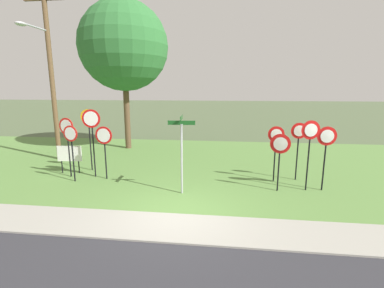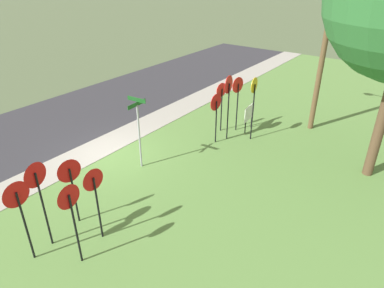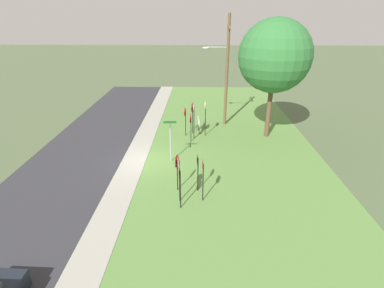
{
  "view_description": "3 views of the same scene",
  "coord_description": "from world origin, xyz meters",
  "px_view_note": "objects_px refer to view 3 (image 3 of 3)",
  "views": [
    {
      "loc": [
        1.43,
        -7.65,
        3.8
      ],
      "look_at": [
        0.18,
        2.58,
        1.71
      ],
      "focal_mm": 25.65,
      "sensor_mm": 36.0,
      "label": 1
    },
    {
      "loc": [
        8.11,
        10.15,
        7.12
      ],
      "look_at": [
        -0.71,
        3.7,
        1.37
      ],
      "focal_mm": 32.31,
      "sensor_mm": 36.0,
      "label": 2
    },
    {
      "loc": [
        17.6,
        3.55,
        9.1
      ],
      "look_at": [
        -0.1,
        3.11,
        1.3
      ],
      "focal_mm": 27.76,
      "sensor_mm": 36.0,
      "label": 3
    }
  ],
  "objects_px": {
    "stop_sign_near_right": "(205,111)",
    "utility_pole": "(225,68)",
    "yield_sign_far_left": "(179,168)",
    "yield_sign_far_right": "(203,171)",
    "stop_sign_far_center": "(192,112)",
    "yield_sign_near_left": "(179,177)",
    "notice_board": "(199,122)",
    "stop_sign_far_left": "(190,121)",
    "stop_sign_near_left": "(194,112)",
    "street_name_post": "(170,138)",
    "oak_tree_left": "(275,56)",
    "stop_sign_far_right": "(185,116)",
    "yield_sign_center": "(177,164)",
    "yield_sign_near_right": "(197,164)"
  },
  "relations": [
    {
      "from": "notice_board",
      "to": "yield_sign_far_left",
      "type": "bearing_deg",
      "value": -11.48
    },
    {
      "from": "stop_sign_near_left",
      "to": "stop_sign_near_right",
      "type": "height_order",
      "value": "stop_sign_near_left"
    },
    {
      "from": "stop_sign_near_left",
      "to": "oak_tree_left",
      "type": "xyz_separation_m",
      "value": [
        -0.61,
        5.85,
        4.09
      ]
    },
    {
      "from": "yield_sign_far_left",
      "to": "yield_sign_center",
      "type": "relative_size",
      "value": 1.22
    },
    {
      "from": "stop_sign_near_right",
      "to": "yield_sign_near_left",
      "type": "xyz_separation_m",
      "value": [
        9.82,
        -1.4,
        -0.25
      ]
    },
    {
      "from": "stop_sign_far_left",
      "to": "street_name_post",
      "type": "height_order",
      "value": "street_name_post"
    },
    {
      "from": "stop_sign_near_right",
      "to": "yield_sign_far_right",
      "type": "distance_m",
      "value": 9.14
    },
    {
      "from": "stop_sign_near_right",
      "to": "notice_board",
      "type": "height_order",
      "value": "stop_sign_near_right"
    },
    {
      "from": "stop_sign_far_right",
      "to": "yield_sign_far_left",
      "type": "xyz_separation_m",
      "value": [
        9.18,
        0.1,
        0.3
      ]
    },
    {
      "from": "stop_sign_near_right",
      "to": "street_name_post",
      "type": "distance_m",
      "value": 5.2
    },
    {
      "from": "yield_sign_center",
      "to": "stop_sign_far_left",
      "type": "bearing_deg",
      "value": -174.91
    },
    {
      "from": "oak_tree_left",
      "to": "notice_board",
      "type": "bearing_deg",
      "value": -97.77
    },
    {
      "from": "stop_sign_far_left",
      "to": "yield_sign_center",
      "type": "xyz_separation_m",
      "value": [
        6.94,
        -0.55,
        -0.02
      ]
    },
    {
      "from": "stop_sign_near_right",
      "to": "utility_pole",
      "type": "bearing_deg",
      "value": 143.98
    },
    {
      "from": "yield_sign_far_right",
      "to": "notice_board",
      "type": "xyz_separation_m",
      "value": [
        -9.88,
        -0.23,
        -0.94
      ]
    },
    {
      "from": "yield_sign_far_left",
      "to": "notice_board",
      "type": "relative_size",
      "value": 2.11
    },
    {
      "from": "yield_sign_far_left",
      "to": "yield_sign_far_right",
      "type": "distance_m",
      "value": 1.22
    },
    {
      "from": "stop_sign_far_left",
      "to": "yield_sign_far_left",
      "type": "bearing_deg",
      "value": 1.29
    },
    {
      "from": "stop_sign_far_center",
      "to": "utility_pole",
      "type": "relative_size",
      "value": 0.28
    },
    {
      "from": "notice_board",
      "to": "stop_sign_near_left",
      "type": "bearing_deg",
      "value": -22.14
    },
    {
      "from": "yield_sign_near_right",
      "to": "street_name_post",
      "type": "distance_m",
      "value": 3.97
    },
    {
      "from": "stop_sign_near_left",
      "to": "utility_pole",
      "type": "relative_size",
      "value": 0.32
    },
    {
      "from": "yield_sign_center",
      "to": "utility_pole",
      "type": "bearing_deg",
      "value": 172.61
    },
    {
      "from": "street_name_post",
      "to": "utility_pole",
      "type": "distance_m",
      "value": 9.0
    },
    {
      "from": "stop_sign_near_right",
      "to": "yield_sign_far_right",
      "type": "relative_size",
      "value": 1.18
    },
    {
      "from": "stop_sign_near_left",
      "to": "yield_sign_near_right",
      "type": "height_order",
      "value": "stop_sign_near_left"
    },
    {
      "from": "stop_sign_near_right",
      "to": "yield_sign_near_right",
      "type": "xyz_separation_m",
      "value": [
        8.19,
        -0.54,
        -0.36
      ]
    },
    {
      "from": "stop_sign_far_center",
      "to": "stop_sign_far_right",
      "type": "distance_m",
      "value": 0.76
    },
    {
      "from": "stop_sign_near_left",
      "to": "street_name_post",
      "type": "xyz_separation_m",
      "value": [
        4.03,
        -1.42,
        -0.44
      ]
    },
    {
      "from": "stop_sign_far_center",
      "to": "yield_sign_far_left",
      "type": "relative_size",
      "value": 0.97
    },
    {
      "from": "utility_pole",
      "to": "oak_tree_left",
      "type": "relative_size",
      "value": 1.02
    },
    {
      "from": "stop_sign_far_left",
      "to": "yield_sign_near_left",
      "type": "height_order",
      "value": "yield_sign_near_left"
    },
    {
      "from": "stop_sign_far_center",
      "to": "oak_tree_left",
      "type": "xyz_separation_m",
      "value": [
        0.45,
        5.98,
        4.37
      ]
    },
    {
      "from": "yield_sign_far_right",
      "to": "yield_sign_center",
      "type": "height_order",
      "value": "yield_sign_far_right"
    },
    {
      "from": "utility_pole",
      "to": "yield_sign_far_left",
      "type": "bearing_deg",
      "value": -14.68
    },
    {
      "from": "yield_sign_near_right",
      "to": "yield_sign_near_left",
      "type": "bearing_deg",
      "value": -25.17
    },
    {
      "from": "stop_sign_far_center",
      "to": "yield_sign_near_left",
      "type": "xyz_separation_m",
      "value": [
        10.27,
        -0.37,
        -0.07
      ]
    },
    {
      "from": "stop_sign_near_left",
      "to": "yield_sign_far_left",
      "type": "relative_size",
      "value": 1.1
    },
    {
      "from": "utility_pole",
      "to": "stop_sign_far_left",
      "type": "bearing_deg",
      "value": -35.06
    },
    {
      "from": "yield_sign_near_right",
      "to": "yield_sign_center",
      "type": "bearing_deg",
      "value": -89.52
    },
    {
      "from": "stop_sign_near_right",
      "to": "oak_tree_left",
      "type": "xyz_separation_m",
      "value": [
        -0.01,
        4.96,
        4.19
      ]
    },
    {
      "from": "stop_sign_far_center",
      "to": "oak_tree_left",
      "type": "relative_size",
      "value": 0.29
    },
    {
      "from": "yield_sign_near_left",
      "to": "utility_pole",
      "type": "height_order",
      "value": "utility_pole"
    },
    {
      "from": "stop_sign_near_right",
      "to": "utility_pole",
      "type": "distance_m",
      "value": 4.31
    },
    {
      "from": "stop_sign_near_right",
      "to": "yield_sign_near_right",
      "type": "bearing_deg",
      "value": -8.59
    },
    {
      "from": "yield_sign_center",
      "to": "notice_board",
      "type": "distance_m",
      "value": 9.01
    },
    {
      "from": "stop_sign_far_left",
      "to": "yield_sign_near_right",
      "type": "relative_size",
      "value": 0.98
    },
    {
      "from": "yield_sign_near_left",
      "to": "oak_tree_left",
      "type": "bearing_deg",
      "value": 145.45
    },
    {
      "from": "stop_sign_far_center",
      "to": "stop_sign_far_right",
      "type": "bearing_deg",
      "value": -36.94
    },
    {
      "from": "stop_sign_far_left",
      "to": "notice_board",
      "type": "height_order",
      "value": "stop_sign_far_left"
    }
  ]
}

